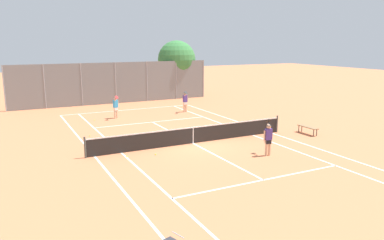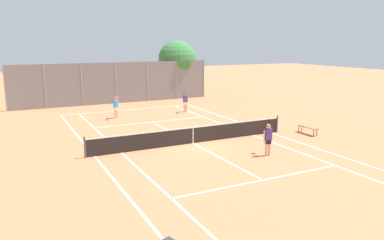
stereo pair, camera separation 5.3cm
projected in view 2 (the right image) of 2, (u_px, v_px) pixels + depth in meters
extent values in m
plane|color=#C67047|center=(193.00, 143.00, 21.06)|extent=(120.00, 120.00, 0.00)
cube|color=silver|center=(129.00, 110.00, 31.46)|extent=(11.00, 0.10, 0.01)
cube|color=silver|center=(95.00, 156.00, 18.64)|extent=(0.10, 23.80, 0.01)
cube|color=silver|center=(271.00, 133.00, 23.47)|extent=(0.10, 23.80, 0.01)
cube|color=silver|center=(121.00, 153.00, 19.24)|extent=(0.10, 23.80, 0.01)
cube|color=silver|center=(253.00, 135.00, 22.87)|extent=(0.10, 23.80, 0.01)
cube|color=silver|center=(263.00, 180.00, 15.46)|extent=(8.26, 0.10, 0.01)
cube|color=silver|center=(152.00, 122.00, 26.65)|extent=(8.26, 0.10, 0.01)
cube|color=silver|center=(193.00, 143.00, 21.05)|extent=(0.10, 12.80, 0.01)
cylinder|color=#474C47|center=(85.00, 147.00, 18.33)|extent=(0.10, 0.10, 1.07)
cylinder|color=#474C47|center=(277.00, 124.00, 23.56)|extent=(0.10, 0.10, 1.07)
cube|color=black|center=(193.00, 135.00, 20.96)|extent=(11.90, 0.02, 0.89)
cube|color=white|center=(193.00, 127.00, 20.87)|extent=(11.90, 0.03, 0.06)
cube|color=white|center=(193.00, 136.00, 20.96)|extent=(0.05, 0.03, 0.89)
cylinder|color=#B7B7BC|center=(177.00, 235.00, 9.20)|extent=(0.15, 0.43, 0.02)
cylinder|color=#D8A884|center=(266.00, 148.00, 18.69)|extent=(0.13, 0.13, 0.82)
cylinder|color=#D8A884|center=(269.00, 148.00, 18.75)|extent=(0.13, 0.13, 0.82)
cube|color=black|center=(268.00, 141.00, 18.65)|extent=(0.30, 0.22, 0.24)
cube|color=#4C388C|center=(268.00, 134.00, 18.58)|extent=(0.37, 0.25, 0.56)
sphere|color=#D8A884|center=(269.00, 127.00, 18.50)|extent=(0.22, 0.22, 0.22)
cylinder|color=black|center=(269.00, 125.00, 18.48)|extent=(0.23, 0.23, 0.02)
cylinder|color=#D8A884|center=(264.00, 136.00, 18.52)|extent=(0.08, 0.08, 0.52)
cylinder|color=#D8A884|center=(269.00, 128.00, 18.69)|extent=(0.15, 0.46, 0.35)
cylinder|color=black|center=(269.00, 124.00, 18.94)|extent=(0.07, 0.25, 0.22)
cylinder|color=black|center=(268.00, 121.00, 19.03)|extent=(0.31, 0.24, 0.23)
cylinder|color=beige|center=(117.00, 113.00, 28.00)|extent=(0.13, 0.13, 0.82)
cylinder|color=beige|center=(115.00, 113.00, 27.86)|extent=(0.13, 0.13, 0.82)
cube|color=white|center=(116.00, 108.00, 27.86)|extent=(0.33, 0.27, 0.24)
cube|color=#3399D8|center=(116.00, 104.00, 27.79)|extent=(0.39, 0.31, 0.56)
sphere|color=beige|center=(115.00, 98.00, 27.71)|extent=(0.22, 0.22, 0.22)
cylinder|color=black|center=(115.00, 98.00, 27.69)|extent=(0.23, 0.23, 0.02)
cylinder|color=beige|center=(118.00, 104.00, 27.96)|extent=(0.08, 0.08, 0.52)
cylinder|color=beige|center=(115.00, 100.00, 27.54)|extent=(0.24, 0.45, 0.35)
cylinder|color=maroon|center=(116.00, 99.00, 27.25)|extent=(0.12, 0.24, 0.22)
cylinder|color=maroon|center=(117.00, 97.00, 27.14)|extent=(0.33, 0.29, 0.23)
cylinder|color=#D8A884|center=(186.00, 107.00, 30.49)|extent=(0.13, 0.13, 0.82)
cylinder|color=#D8A884|center=(184.00, 107.00, 30.40)|extent=(0.13, 0.13, 0.82)
cube|color=white|center=(185.00, 103.00, 30.38)|extent=(0.30, 0.21, 0.24)
cube|color=#4C388C|center=(185.00, 99.00, 30.30)|extent=(0.36, 0.24, 0.56)
sphere|color=#D8A884|center=(185.00, 94.00, 30.22)|extent=(0.22, 0.22, 0.22)
cylinder|color=black|center=(185.00, 93.00, 30.21)|extent=(0.23, 0.23, 0.02)
cylinder|color=#D8A884|center=(188.00, 99.00, 30.43)|extent=(0.08, 0.08, 0.52)
cylinder|color=#D8A884|center=(185.00, 95.00, 30.06)|extent=(0.13, 0.46, 0.35)
cylinder|color=black|center=(185.00, 94.00, 29.74)|extent=(0.06, 0.25, 0.22)
cylinder|color=black|center=(186.00, 93.00, 29.62)|extent=(0.30, 0.23, 0.23)
sphere|color=#D1DB33|center=(95.00, 120.00, 27.19)|extent=(0.07, 0.07, 0.07)
sphere|color=#D1DB33|center=(209.00, 134.00, 23.17)|extent=(0.07, 0.07, 0.07)
sphere|color=#D1DB33|center=(155.00, 154.00, 18.89)|extent=(0.07, 0.07, 0.07)
sphere|color=#D1DB33|center=(127.00, 157.00, 18.53)|extent=(0.07, 0.07, 0.07)
sphere|color=#D1DB33|center=(90.00, 136.00, 22.67)|extent=(0.07, 0.07, 0.07)
cube|color=olive|center=(308.00, 127.00, 23.13)|extent=(0.36, 1.50, 0.05)
cylinder|color=#262626|center=(314.00, 133.00, 22.56)|extent=(0.05, 0.05, 0.41)
cylinder|color=#262626|center=(299.00, 129.00, 23.68)|extent=(0.05, 0.05, 0.41)
cylinder|color=#262626|center=(317.00, 133.00, 22.67)|extent=(0.05, 0.05, 0.41)
cylinder|color=#262626|center=(302.00, 128.00, 23.79)|extent=(0.05, 0.05, 0.41)
cylinder|color=gray|center=(5.00, 88.00, 30.37)|extent=(0.08, 0.08, 3.79)
cylinder|color=gray|center=(45.00, 86.00, 31.72)|extent=(0.08, 0.08, 3.79)
cylinder|color=gray|center=(82.00, 85.00, 33.07)|extent=(0.08, 0.08, 3.79)
cylinder|color=gray|center=(116.00, 83.00, 34.42)|extent=(0.08, 0.08, 3.79)
cylinder|color=gray|center=(147.00, 81.00, 35.77)|extent=(0.08, 0.08, 3.79)
cylinder|color=gray|center=(177.00, 80.00, 37.12)|extent=(0.08, 0.08, 3.79)
cylinder|color=gray|center=(204.00, 79.00, 38.47)|extent=(0.08, 0.08, 3.79)
cube|color=slate|center=(116.00, 83.00, 34.42)|extent=(18.43, 0.02, 3.75)
cylinder|color=brown|center=(177.00, 85.00, 39.09)|extent=(0.24, 0.24, 2.45)
sphere|color=#387A3D|center=(177.00, 60.00, 38.56)|extent=(3.89, 3.89, 3.89)
sphere|color=#387A3D|center=(181.00, 64.00, 38.93)|extent=(2.48, 2.48, 2.48)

